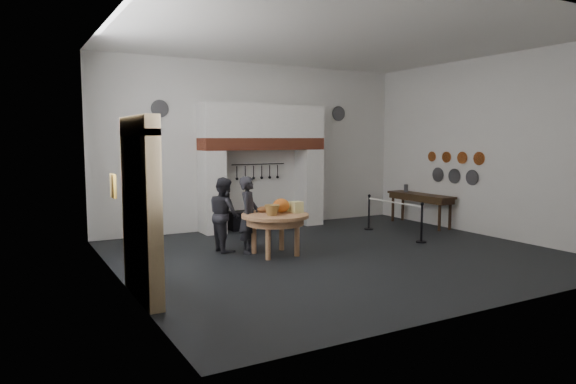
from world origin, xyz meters
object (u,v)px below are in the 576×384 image
visitor_near (249,215)px  barrier_post_far (369,213)px  visitor_far (224,214)px  iron_range (262,219)px  work_table (275,216)px  side_table (420,195)px  barrier_post_near (422,224)px

visitor_near → barrier_post_far: bearing=-36.1°
barrier_post_far → visitor_near: bearing=-166.1°
visitor_near → visitor_far: 0.57m
iron_range → work_table: 3.40m
side_table → barrier_post_far: (-1.69, 0.16, -0.42)m
iron_range → barrier_post_far: bearing=-34.8°
side_table → barrier_post_far: size_ratio=2.44×
work_table → barrier_post_near: bearing=-8.6°
iron_range → barrier_post_near: (2.41, -3.67, 0.20)m
barrier_post_near → visitor_near: bearing=166.0°
iron_range → visitor_near: 3.18m
iron_range → barrier_post_near: size_ratio=2.11×
visitor_far → barrier_post_far: size_ratio=1.81×
visitor_near → side_table: visitor_near is taller
visitor_near → barrier_post_near: bearing=-64.0°
barrier_post_near → barrier_post_far: bearing=90.0°
visitor_near → side_table: (5.72, 0.84, 0.04)m
iron_range → work_table: work_table is taller
visitor_near → barrier_post_near: visitor_near is taller
work_table → barrier_post_far: bearing=21.8°
barrier_post_near → side_table: bearing=47.4°
side_table → visitor_far: bearing=-175.9°
side_table → barrier_post_near: size_ratio=2.44×
barrier_post_far → work_table: bearing=-158.2°
iron_range → barrier_post_far: 2.94m
work_table → side_table: (5.32, 1.29, 0.03)m
work_table → visitor_near: bearing=131.6°
iron_range → barrier_post_far: barrier_post_far is taller
iron_range → side_table: (4.10, -1.83, 0.62)m
iron_range → work_table: (-1.22, -3.12, 0.59)m
visitor_near → side_table: 5.78m
work_table → visitor_near: visitor_near is taller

